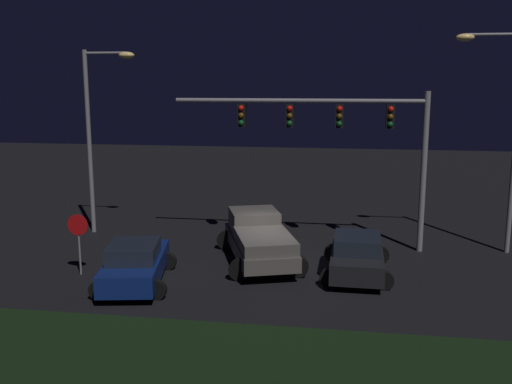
% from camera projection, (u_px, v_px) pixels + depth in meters
% --- Properties ---
extents(ground_plane, '(80.00, 80.00, 0.00)m').
position_uv_depth(ground_plane, '(272.00, 267.00, 21.71)').
color(ground_plane, black).
extents(grass_median, '(21.84, 4.82, 0.10)m').
position_uv_depth(grass_median, '(230.00, 366.00, 14.03)').
color(grass_median, black).
rests_on(grass_median, ground_plane).
extents(pickup_truck, '(4.00, 5.76, 1.80)m').
position_uv_depth(pickup_truck, '(258.00, 236.00, 22.24)').
color(pickup_truck, '#514C47').
rests_on(pickup_truck, ground_plane).
extents(car_sedan, '(3.01, 4.66, 1.51)m').
position_uv_depth(car_sedan, '(135.00, 264.00, 19.73)').
color(car_sedan, navy).
rests_on(car_sedan, ground_plane).
extents(car_sedan_far, '(2.52, 4.43, 1.51)m').
position_uv_depth(car_sedan_far, '(357.00, 255.00, 20.74)').
color(car_sedan_far, black).
rests_on(car_sedan_far, ground_plane).
extents(traffic_signal_gantry, '(10.32, 0.56, 6.50)m').
position_uv_depth(traffic_signal_gantry, '(340.00, 128.00, 23.32)').
color(traffic_signal_gantry, slate).
rests_on(traffic_signal_gantry, ground_plane).
extents(street_lamp_left, '(2.39, 0.44, 8.24)m').
position_uv_depth(street_lamp_left, '(98.00, 120.00, 25.78)').
color(street_lamp_left, slate).
rests_on(street_lamp_left, ground_plane).
extents(street_lamp_right, '(2.63, 0.44, 8.79)m').
position_uv_depth(street_lamp_right, '(504.00, 117.00, 22.63)').
color(street_lamp_right, slate).
rests_on(street_lamp_right, ground_plane).
extents(stop_sign, '(0.76, 0.08, 2.23)m').
position_uv_depth(stop_sign, '(78.00, 233.00, 20.56)').
color(stop_sign, slate).
rests_on(stop_sign, ground_plane).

